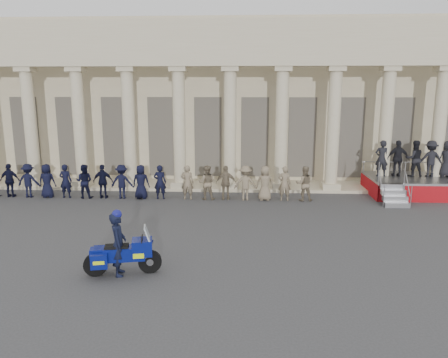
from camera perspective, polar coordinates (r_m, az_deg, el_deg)
ground at (r=15.33m, az=-5.29°, el=-8.32°), size 90.00×90.00×0.00m
building at (r=29.06m, az=-1.30°, el=10.41°), size 40.00×12.50×9.00m
officer_rank at (r=21.73m, az=-14.54°, el=-0.32°), size 18.89×0.63×1.65m
reviewing_stand at (r=23.68m, az=23.89°, el=1.63°), size 4.41×4.19×2.70m
motorcycle at (r=12.98m, az=-13.02°, el=-9.53°), size 2.19×1.07×1.42m
rider at (r=12.87m, az=-13.64°, el=-8.11°), size 0.57×0.75×1.94m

